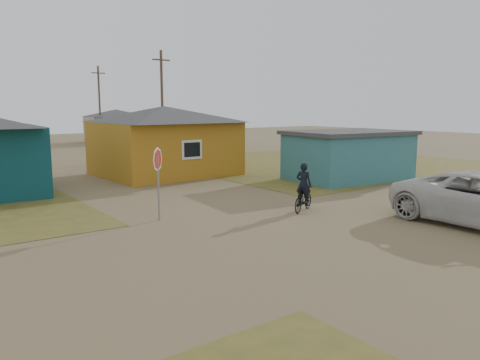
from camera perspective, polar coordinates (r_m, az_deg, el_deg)
name	(u,v)px	position (r m, az deg, el deg)	size (l,w,h in m)	color
ground	(305,233)	(14.63, 7.89, -6.40)	(120.00, 120.00, 0.00)	olive
grass_ne	(318,162)	(33.44, 9.53, 2.17)	(20.00, 18.00, 0.00)	brown
house_yellow	(165,140)	(27.13, -9.18, 4.89)	(7.72, 6.76, 3.90)	#B0751B
shed_turquoise	(348,155)	(25.64, 13.03, 3.00)	(6.71, 4.93, 2.60)	#367378
house_beige_east	(116,125)	(53.91, -14.85, 6.47)	(6.95, 6.05, 3.60)	tan
utility_pole_near	(162,103)	(36.02, -9.47, 9.23)	(1.40, 0.20, 8.00)	brown
utility_pole_far	(100,104)	(51.12, -16.74, 8.84)	(1.40, 0.20, 8.00)	brown
stop_sign	(158,167)	(15.99, -9.99, 1.58)	(0.78, 0.33, 2.51)	gray
cyclist	(303,194)	(17.46, 7.74, -1.68)	(1.65, 1.08, 1.82)	black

